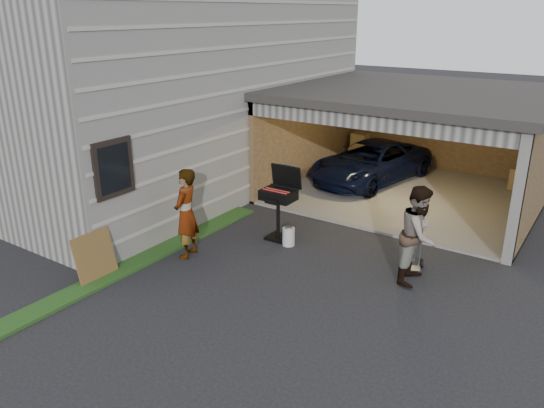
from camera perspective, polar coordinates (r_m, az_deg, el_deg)
The scene contains 11 objects.
ground at distance 10.08m, azimuth -2.80°, elevation -8.30°, with size 80.00×80.00×0.00m, color black.
house at distance 15.99m, azimuth -11.88°, elevation 12.35°, with size 7.00×11.00×5.50m, color #474744.
groundcover_strip at distance 10.83m, azimuth -15.70°, elevation -6.78°, with size 0.50×8.00×0.06m, color #193814.
garage at distance 14.89m, azimuth 15.54°, elevation 8.05°, with size 6.80×6.30×2.90m.
minivan at distance 15.76m, azimuth 10.55°, elevation 4.24°, with size 1.91×4.15×1.15m, color black.
woman at distance 10.83m, azimuth -9.22°, elevation -1.02°, with size 0.68×0.45×1.87m, color #B2BCE0.
man at distance 10.08m, azimuth 15.50°, elevation -3.20°, with size 0.90×0.70×1.86m, color #50311F.
bbq_grill at distance 11.54m, azimuth 0.79°, elevation 0.73°, with size 0.73×0.64×1.63m.
propane_tank at distance 11.46m, azimuth 1.80°, elevation -3.52°, with size 0.27×0.27×0.40m, color silver.
plywood_panel at distance 10.49m, azimuth -18.52°, elevation -5.39°, with size 0.04×0.84×0.94m, color brown.
hand_truck at distance 10.81m, azimuth 14.78°, elevation -5.62°, with size 0.52×0.48×1.15m.
Camera 1 is at (5.37, -7.06, 4.79)m, focal length 35.00 mm.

